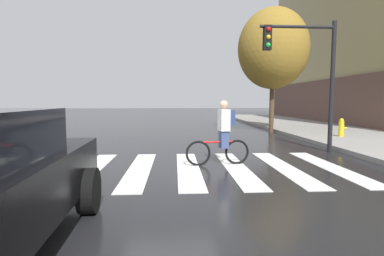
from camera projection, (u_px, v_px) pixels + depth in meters
name	position (u px, v px, depth m)	size (l,w,h in m)	color
ground_plane	(170.00, 169.00, 7.39)	(120.00, 120.00, 0.00)	black
crosswalk_stripes	(188.00, 168.00, 7.41)	(7.76, 4.00, 0.01)	silver
cyclist	(223.00, 133.00, 7.78)	(1.70, 0.39, 1.69)	black
traffic_light_near	(308.00, 64.00, 9.53)	(2.47, 0.28, 4.20)	black
fire_hydrant	(341.00, 128.00, 12.81)	(0.33, 0.22, 0.78)	gold
street_tree_near	(273.00, 49.00, 15.59)	(3.64, 3.64, 6.48)	#4C3823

